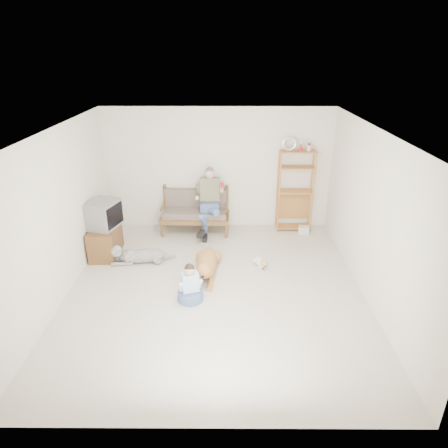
{
  "coord_description": "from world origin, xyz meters",
  "views": [
    {
      "loc": [
        0.18,
        -5.83,
        3.81
      ],
      "look_at": [
        0.14,
        1.0,
        0.79
      ],
      "focal_mm": 32.0,
      "sensor_mm": 36.0,
      "label": 1
    }
  ],
  "objects_px": {
    "loveseat": "(195,210)",
    "golden_retriever": "(206,265)",
    "etagere": "(295,190)",
    "tv_stand": "(105,241)"
  },
  "relations": [
    {
      "from": "loveseat",
      "to": "golden_retriever",
      "type": "relative_size",
      "value": 1.0
    },
    {
      "from": "etagere",
      "to": "tv_stand",
      "type": "xyz_separation_m",
      "value": [
        -3.94,
        -1.27,
        -0.63
      ]
    },
    {
      "from": "loveseat",
      "to": "etagere",
      "type": "xyz_separation_m",
      "value": [
        2.22,
        0.11,
        0.45
      ]
    },
    {
      "from": "tv_stand",
      "to": "etagere",
      "type": "bearing_deg",
      "value": 15.75
    },
    {
      "from": "loveseat",
      "to": "golden_retriever",
      "type": "bearing_deg",
      "value": -78.83
    },
    {
      "from": "loveseat",
      "to": "golden_retriever",
      "type": "height_order",
      "value": "loveseat"
    },
    {
      "from": "tv_stand",
      "to": "golden_retriever",
      "type": "height_order",
      "value": "tv_stand"
    },
    {
      "from": "tv_stand",
      "to": "golden_retriever",
      "type": "distance_m",
      "value": 2.19
    },
    {
      "from": "loveseat",
      "to": "tv_stand",
      "type": "xyz_separation_m",
      "value": [
        -1.72,
        -1.16,
        -0.19
      ]
    },
    {
      "from": "loveseat",
      "to": "tv_stand",
      "type": "bearing_deg",
      "value": -144.64
    }
  ]
}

